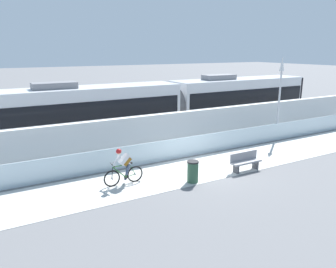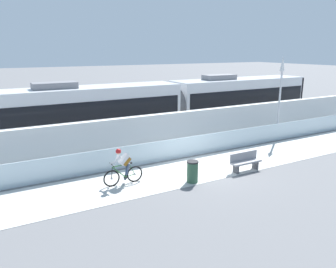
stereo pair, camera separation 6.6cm
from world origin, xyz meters
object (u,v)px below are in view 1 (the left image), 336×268
(cyclist_on_bike, at_px, (124,167))
(trash_bin, at_px, (193,172))
(bench, at_px, (245,161))
(tram, at_px, (174,105))
(lamp_post_antenna, at_px, (280,87))

(cyclist_on_bike, bearing_deg, trash_bin, -24.99)
(cyclist_on_bike, distance_m, bench, 5.78)
(tram, distance_m, cyclist_on_bike, 9.47)
(tram, height_order, cyclist_on_bike, tram)
(tram, xyz_separation_m, lamp_post_antenna, (4.94, -4.70, 1.40))
(trash_bin, bearing_deg, cyclist_on_bike, 155.01)
(lamp_post_antenna, xyz_separation_m, bench, (-5.75, -3.44, -2.81))
(cyclist_on_bike, relative_size, trash_bin, 1.84)
(cyclist_on_bike, xyz_separation_m, lamp_post_antenna, (11.38, 2.15, 2.51))
(lamp_post_antenna, relative_size, bench, 3.25)
(cyclist_on_bike, distance_m, lamp_post_antenna, 11.85)
(cyclist_on_bike, bearing_deg, tram, 46.78)
(cyclist_on_bike, relative_size, lamp_post_antenna, 0.34)
(lamp_post_antenna, bearing_deg, bench, -149.13)
(trash_bin, relative_size, bench, 0.60)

